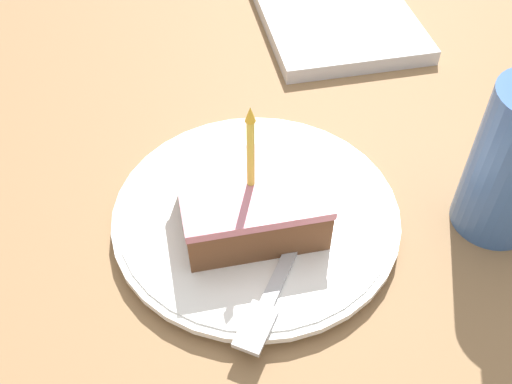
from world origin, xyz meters
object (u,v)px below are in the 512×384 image
plate (256,215)px  fork (279,278)px  marble_board (338,20)px  cake_slice (251,203)px

plate → fork: bearing=-177.8°
fork → marble_board: bearing=-23.9°
plate → cake_slice: size_ratio=2.01×
fork → cake_slice: bearing=8.5°
cake_slice → fork: (-0.07, -0.01, -0.02)m
cake_slice → plate: bearing=-27.7°
cake_slice → marble_board: (0.33, -0.19, -0.03)m
plate → cake_slice: 0.04m
plate → fork: (-0.08, -0.00, 0.01)m
plate → cake_slice: cake_slice is taller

